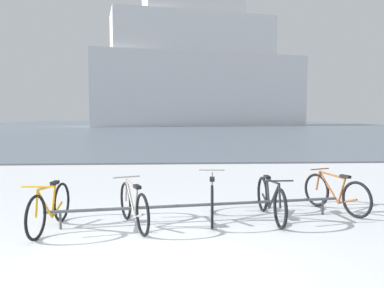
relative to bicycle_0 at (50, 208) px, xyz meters
name	(u,v)px	position (x,y,z in m)	size (l,w,h in m)	color
ground	(170,127)	(1.57, 52.02, -0.39)	(80.00, 132.00, 0.08)	silver
bike_rack	(201,205)	(2.37, 0.37, -0.08)	(4.95, 0.79, 0.31)	#4C5156
bicycle_0	(50,208)	(0.00, 0.00, 0.00)	(0.46, 1.63, 0.77)	black
bicycle_1	(133,206)	(1.28, 0.11, -0.01)	(0.68, 1.55, 0.75)	black
bicycle_2	(212,199)	(2.57, 0.44, 0.02)	(0.46, 1.66, 0.81)	black
bicycle_3	(271,200)	(3.57, 0.43, -0.01)	(0.46, 1.74, 0.76)	black
bicycle_4	(335,193)	(4.90, 0.88, -0.01)	(0.71, 1.50, 0.76)	black
ferry_ship	(196,72)	(6.18, 60.81, 8.89)	(37.90, 17.05, 27.53)	white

